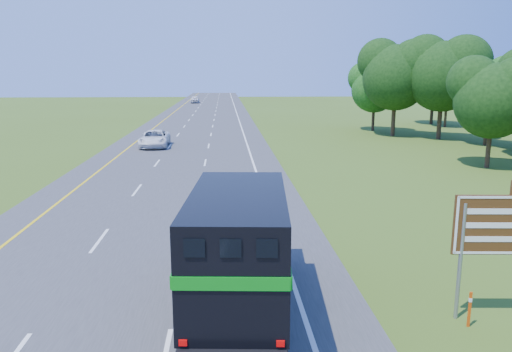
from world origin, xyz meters
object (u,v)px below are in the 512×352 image
(white_suv, at_px, (155,139))
(far_car, at_px, (195,99))
(horse_truck, at_px, (239,245))
(exit_sign, at_px, (498,230))

(white_suv, height_order, far_car, far_car)
(horse_truck, distance_m, white_suv, 33.87)
(white_suv, bearing_deg, horse_truck, -79.59)
(white_suv, xyz_separation_m, far_car, (-0.22, 70.74, 0.06))
(exit_sign, bearing_deg, horse_truck, 176.06)
(far_car, xyz_separation_m, exit_sign, (14.05, -104.86, 1.71))
(horse_truck, height_order, far_car, horse_truck)
(far_car, bearing_deg, white_suv, -91.04)
(horse_truck, bearing_deg, exit_sign, -3.49)
(white_suv, distance_m, exit_sign, 36.86)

